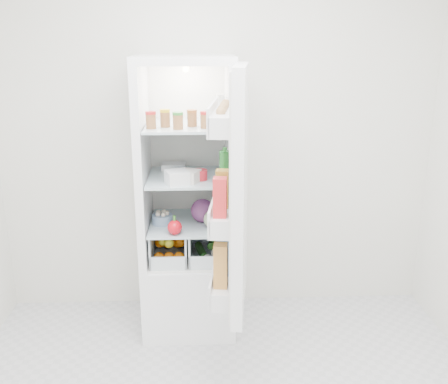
{
  "coord_description": "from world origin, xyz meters",
  "views": [
    {
      "loc": [
        -0.1,
        -1.88,
        1.89
      ],
      "look_at": [
        0.03,
        0.95,
        1.02
      ],
      "focal_mm": 40.0,
      "sensor_mm": 36.0,
      "label": 1
    }
  ],
  "objects_px": {
    "red_cabbage": "(203,211)",
    "mushroom_bowl": "(162,219)",
    "fridge_door": "(234,198)",
    "refrigerator": "(189,230)"
  },
  "relations": [
    {
      "from": "red_cabbage",
      "to": "mushroom_bowl",
      "type": "height_order",
      "value": "red_cabbage"
    },
    {
      "from": "refrigerator",
      "to": "mushroom_bowl",
      "type": "height_order",
      "value": "refrigerator"
    },
    {
      "from": "refrigerator",
      "to": "mushroom_bowl",
      "type": "xyz_separation_m",
      "value": [
        -0.17,
        -0.09,
        0.11
      ]
    },
    {
      "from": "refrigerator",
      "to": "mushroom_bowl",
      "type": "bearing_deg",
      "value": -151.4
    },
    {
      "from": "red_cabbage",
      "to": "fridge_door",
      "type": "distance_m",
      "value": 0.66
    },
    {
      "from": "mushroom_bowl",
      "to": "fridge_door",
      "type": "relative_size",
      "value": 0.1
    },
    {
      "from": "red_cabbage",
      "to": "refrigerator",
      "type": "bearing_deg",
      "value": 146.63
    },
    {
      "from": "red_cabbage",
      "to": "mushroom_bowl",
      "type": "bearing_deg",
      "value": -174.13
    },
    {
      "from": "red_cabbage",
      "to": "mushroom_bowl",
      "type": "distance_m",
      "value": 0.27
    },
    {
      "from": "mushroom_bowl",
      "to": "fridge_door",
      "type": "xyz_separation_m",
      "value": [
        0.43,
        -0.55,
        0.32
      ]
    }
  ]
}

